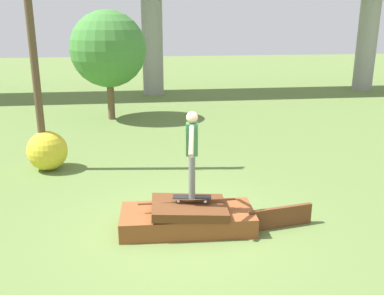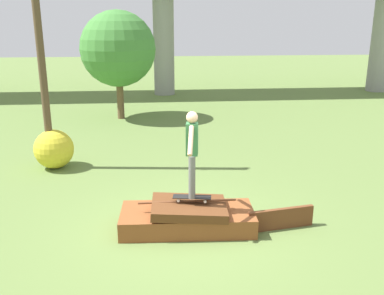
{
  "view_description": "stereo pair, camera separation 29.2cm",
  "coord_description": "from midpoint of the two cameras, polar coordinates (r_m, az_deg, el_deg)",
  "views": [
    {
      "loc": [
        -0.89,
        -7.64,
        4.02
      ],
      "look_at": [
        0.09,
        -0.02,
        1.69
      ],
      "focal_mm": 40.0,
      "sensor_mm": 36.0,
      "label": 1
    },
    {
      "loc": [
        -0.6,
        -7.67,
        4.02
      ],
      "look_at": [
        0.09,
        -0.02,
        1.69
      ],
      "focal_mm": 40.0,
      "sensor_mm": 36.0,
      "label": 2
    }
  ],
  "objects": [
    {
      "name": "ground_plane",
      "position": [
        8.68,
        -1.6,
        -10.71
      ],
      "size": [
        80.0,
        80.0,
        0.0
      ],
      "primitive_type": "plane",
      "color": "olive"
    },
    {
      "name": "scrap_pile",
      "position": [
        8.56,
        -1.57,
        -9.28
      ],
      "size": [
        2.67,
        1.21,
        0.6
      ],
      "color": "brown",
      "rests_on": "ground_plane"
    },
    {
      "name": "scrap_plank_loose",
      "position": [
        8.77,
        10.72,
        -9.13
      ],
      "size": [
        1.37,
        0.32,
        0.43
      ],
      "color": "brown",
      "rests_on": "ground_plane"
    },
    {
      "name": "skateboard",
      "position": [
        8.38,
        -1.01,
        -6.65
      ],
      "size": [
        0.77,
        0.32,
        0.09
      ],
      "color": "black",
      "rests_on": "scrap_pile"
    },
    {
      "name": "skater",
      "position": [
        8.04,
        -1.04,
        -0.13
      ],
      "size": [
        0.27,
        1.14,
        1.69
      ],
      "color": "slate",
      "rests_on": "skateboard"
    },
    {
      "name": "utility_pole",
      "position": [
        11.92,
        -21.47,
        15.27
      ],
      "size": [
        1.3,
        0.2,
        7.58
      ],
      "color": "brown",
      "rests_on": "ground_plane"
    },
    {
      "name": "tree_behind_left",
      "position": [
        17.7,
        -11.6,
        12.72
      ],
      "size": [
        3.01,
        3.01,
        4.35
      ],
      "color": "brown",
      "rests_on": "ground_plane"
    },
    {
      "name": "bush_yellow_flowering",
      "position": [
        12.38,
        -19.38,
        -0.4
      ],
      "size": [
        1.09,
        1.09,
        1.09
      ],
      "color": "gold",
      "rests_on": "ground_plane"
    }
  ]
}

